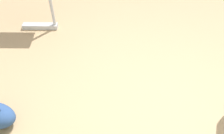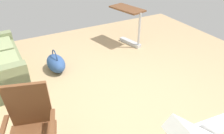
{
  "view_description": "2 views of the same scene",
  "coord_description": "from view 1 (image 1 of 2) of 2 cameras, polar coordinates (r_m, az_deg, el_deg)",
  "views": [
    {
      "loc": [
        -0.34,
        2.07,
        2.6
      ],
      "look_at": [
        0.1,
        0.33,
        0.8
      ],
      "focal_mm": 40.02,
      "sensor_mm": 36.0,
      "label": 1
    },
    {
      "loc": [
        -2.27,
        1.57,
        2.27
      ],
      "look_at": [
        -0.19,
        0.45,
        0.83
      ],
      "focal_mm": 35.19,
      "sensor_mm": 36.0,
      "label": 2
    }
  ],
  "objects": [
    {
      "name": "ground_plane",
      "position": [
        3.33,
        3.01,
        -6.06
      ],
      "size": [
        6.41,
        6.41,
        0.0
      ],
      "primitive_type": "plane",
      "color": "tan"
    },
    {
      "name": "overbed_table",
      "position": [
        4.3,
        -18.17,
        14.23
      ],
      "size": [
        0.88,
        0.58,
        0.84
      ],
      "color": "#B2B5BA",
      "rests_on": "ground"
    }
  ]
}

